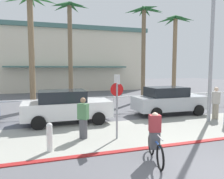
# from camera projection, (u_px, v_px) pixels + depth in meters

# --- Properties ---
(ground_plane) EXTENTS (80.00, 80.00, 0.00)m
(ground_plane) POSITION_uv_depth(u_px,v_px,m) (107.00, 109.00, 15.29)
(ground_plane) COLOR #5B5B60
(sidewalk_strip) EXTENTS (44.00, 4.00, 0.02)m
(sidewalk_strip) POSITION_uv_depth(u_px,v_px,m) (143.00, 131.00, 9.80)
(sidewalk_strip) COLOR #9E9E93
(sidewalk_strip) RESTS_ON ground
(curb_paint) EXTENTS (44.00, 0.24, 0.03)m
(curb_paint) POSITION_uv_depth(u_px,v_px,m) (168.00, 145.00, 7.90)
(curb_paint) COLOR maroon
(curb_paint) RESTS_ON ground
(building_backdrop) EXTENTS (20.60, 11.33, 8.00)m
(building_backdrop) POSITION_uv_depth(u_px,v_px,m) (64.00, 60.00, 30.60)
(building_backdrop) COLOR beige
(building_backdrop) RESTS_ON ground
(rail_fence) EXTENTS (19.44, 0.08, 1.04)m
(rail_fence) POSITION_uv_depth(u_px,v_px,m) (113.00, 100.00, 13.79)
(rail_fence) COLOR white
(rail_fence) RESTS_ON ground
(stop_sign_bike_lane) EXTENTS (0.52, 0.56, 2.56)m
(stop_sign_bike_lane) POSITION_uv_depth(u_px,v_px,m) (117.00, 97.00, 8.51)
(stop_sign_bike_lane) COLOR gray
(stop_sign_bike_lane) RESTS_ON ground
(bollard_2) EXTENTS (0.20, 0.20, 1.00)m
(bollard_2) POSITION_uv_depth(u_px,v_px,m) (50.00, 137.00, 7.29)
(bollard_2) COLOR white
(bollard_2) RESTS_ON ground
(streetlight_curb) EXTENTS (0.24, 2.54, 7.50)m
(streetlight_curb) POSITION_uv_depth(u_px,v_px,m) (215.00, 39.00, 10.88)
(streetlight_curb) COLOR #9EA0A5
(streetlight_curb) RESTS_ON ground
(palm_tree_3) EXTENTS (3.35, 3.40, 7.50)m
(palm_tree_3) POSITION_uv_depth(u_px,v_px,m) (30.00, 21.00, 13.69)
(palm_tree_3) COLOR #846B4C
(palm_tree_3) RESTS_ON ground
(palm_tree_4) EXTENTS (3.11, 3.31, 8.15)m
(palm_tree_4) POSITION_uv_depth(u_px,v_px,m) (70.00, 27.00, 17.58)
(palm_tree_4) COLOR #756047
(palm_tree_4) RESTS_ON ground
(palm_tree_5) EXTENTS (3.54, 3.51, 8.14)m
(palm_tree_5) POSITION_uv_depth(u_px,v_px,m) (144.00, 28.00, 18.83)
(palm_tree_5) COLOR #756047
(palm_tree_5) RESTS_ON ground
(palm_tree_6) EXTENTS (3.24, 3.04, 7.47)m
(palm_tree_6) POSITION_uv_depth(u_px,v_px,m) (175.00, 37.00, 19.25)
(palm_tree_6) COLOR #846B4C
(palm_tree_6) RESTS_ON ground
(car_white_1) EXTENTS (4.40, 2.02, 1.69)m
(car_white_1) POSITION_uv_depth(u_px,v_px,m) (66.00, 106.00, 11.11)
(car_white_1) COLOR white
(car_white_1) RESTS_ON ground
(car_silver_2) EXTENTS (4.40, 2.02, 1.69)m
(car_silver_2) POSITION_uv_depth(u_px,v_px,m) (169.00, 100.00, 13.24)
(car_silver_2) COLOR #B2B7BC
(car_silver_2) RESTS_ON ground
(cyclist_blue_0) EXTENTS (0.53, 1.77, 1.50)m
(cyclist_blue_0) POSITION_uv_depth(u_px,v_px,m) (155.00, 138.00, 6.64)
(cyclist_blue_0) COLOR black
(cyclist_blue_0) RESTS_ON ground
(pedestrian_0) EXTENTS (0.48, 0.45, 1.66)m
(pedestrian_0) POSITION_uv_depth(u_px,v_px,m) (83.00, 120.00, 8.64)
(pedestrian_0) COLOR #4C4C51
(pedestrian_0) RESTS_ON ground
(pedestrian_1) EXTENTS (0.48, 0.44, 1.79)m
(pedestrian_1) POSITION_uv_depth(u_px,v_px,m) (216.00, 104.00, 12.02)
(pedestrian_1) COLOR gray
(pedestrian_1) RESTS_ON ground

